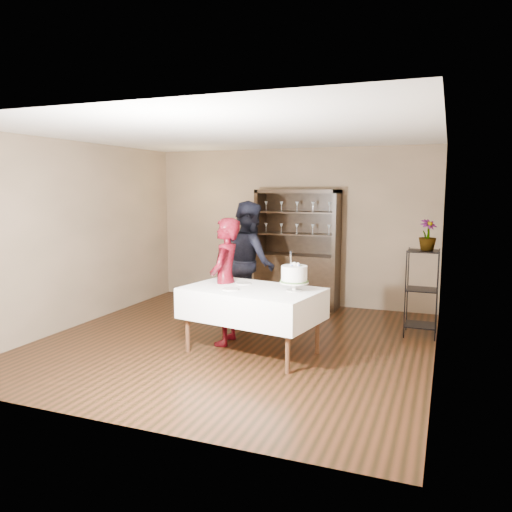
% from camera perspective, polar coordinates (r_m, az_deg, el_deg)
% --- Properties ---
extents(floor, '(5.00, 5.00, 0.00)m').
position_cam_1_polar(floor, '(6.71, -2.52, -9.79)').
color(floor, black).
rests_on(floor, ground).
extents(ceiling, '(5.00, 5.00, 0.00)m').
position_cam_1_polar(ceiling, '(6.43, -2.67, 13.79)').
color(ceiling, silver).
rests_on(ceiling, back_wall).
extents(back_wall, '(5.00, 0.02, 2.70)m').
position_cam_1_polar(back_wall, '(8.77, 4.01, 3.35)').
color(back_wall, brown).
rests_on(back_wall, floor).
extents(wall_left, '(0.02, 5.00, 2.70)m').
position_cam_1_polar(wall_left, '(7.78, -19.71, 2.35)').
color(wall_left, brown).
rests_on(wall_left, floor).
extents(wall_right, '(0.02, 5.00, 2.70)m').
position_cam_1_polar(wall_right, '(5.89, 20.25, 0.72)').
color(wall_right, brown).
rests_on(wall_right, floor).
extents(china_hutch, '(1.40, 0.48, 2.00)m').
position_cam_1_polar(china_hutch, '(8.56, 4.75, -1.39)').
color(china_hutch, black).
rests_on(china_hutch, floor).
extents(plant_etagere, '(0.42, 0.42, 1.20)m').
position_cam_1_polar(plant_etagere, '(7.19, 18.42, -3.63)').
color(plant_etagere, black).
rests_on(plant_etagere, floor).
extents(cake_table, '(1.77, 1.27, 0.81)m').
position_cam_1_polar(cake_table, '(6.13, -0.46, -5.45)').
color(cake_table, white).
rests_on(cake_table, floor).
extents(woman, '(0.47, 0.65, 1.65)m').
position_cam_1_polar(woman, '(6.48, -3.53, -2.90)').
color(woman, '#35040A').
rests_on(woman, floor).
extents(man, '(1.10, 1.13, 1.84)m').
position_cam_1_polar(man, '(7.52, -0.73, -0.67)').
color(man, black).
rests_on(man, floor).
extents(cake, '(0.39, 0.39, 0.48)m').
position_cam_1_polar(cake, '(5.91, 4.39, -2.20)').
color(cake, white).
rests_on(cake, cake_table).
extents(plate_near, '(0.25, 0.25, 0.01)m').
position_cam_1_polar(plate_near, '(6.01, -2.91, -3.80)').
color(plate_near, white).
rests_on(plate_near, cake_table).
extents(plate_far, '(0.26, 0.26, 0.01)m').
position_cam_1_polar(plate_far, '(6.35, -1.42, -3.16)').
color(plate_far, white).
rests_on(plate_far, cake_table).
extents(potted_plant, '(0.33, 0.33, 0.42)m').
position_cam_1_polar(potted_plant, '(7.13, 19.02, 2.30)').
color(potted_plant, '#426630').
rests_on(potted_plant, plant_etagere).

